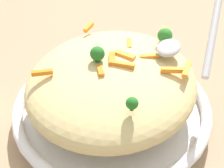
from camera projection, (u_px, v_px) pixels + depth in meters
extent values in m
plane|color=#9E7F60|center=(112.00, 115.00, 0.57)|extent=(2.40, 2.40, 0.00)
cylinder|color=silver|center=(112.00, 111.00, 0.56)|extent=(0.34, 0.34, 0.02)
torus|color=silver|center=(112.00, 103.00, 0.54)|extent=(0.37, 0.37, 0.02)
torus|color=black|center=(112.00, 101.00, 0.54)|extent=(0.37, 0.37, 0.00)
ellipsoid|color=#D1BA7A|center=(112.00, 81.00, 0.51)|extent=(0.32, 0.30, 0.10)
cube|color=orange|center=(89.00, 27.00, 0.57)|extent=(0.03, 0.01, 0.01)
cube|color=orange|center=(125.00, 55.00, 0.49)|extent=(0.01, 0.04, 0.01)
cube|color=orange|center=(163.00, 33.00, 0.55)|extent=(0.04, 0.02, 0.01)
cube|color=orange|center=(130.00, 44.00, 0.52)|extent=(0.03, 0.02, 0.01)
cube|color=orange|center=(173.00, 70.00, 0.46)|extent=(0.02, 0.04, 0.01)
cube|color=orange|center=(98.00, 71.00, 0.45)|extent=(0.02, 0.02, 0.01)
cube|color=orange|center=(114.00, 57.00, 0.48)|extent=(0.03, 0.03, 0.01)
cube|color=orange|center=(149.00, 56.00, 0.49)|extent=(0.02, 0.03, 0.01)
cube|color=orange|center=(42.00, 73.00, 0.46)|extent=(0.03, 0.03, 0.01)
cube|color=orange|center=(187.00, 69.00, 0.46)|extent=(0.04, 0.01, 0.01)
cube|color=orange|center=(122.00, 64.00, 0.46)|extent=(0.02, 0.04, 0.01)
cylinder|color=#205B1C|center=(132.00, 108.00, 0.40)|extent=(0.01, 0.01, 0.01)
sphere|color=#236B23|center=(132.00, 103.00, 0.39)|extent=(0.02, 0.02, 0.02)
cylinder|color=#296820|center=(164.00, 42.00, 0.53)|extent=(0.01, 0.01, 0.01)
sphere|color=#2D7A28|center=(165.00, 36.00, 0.52)|extent=(0.03, 0.03, 0.03)
cylinder|color=#205B1C|center=(98.00, 60.00, 0.47)|extent=(0.01, 0.01, 0.01)
sphere|color=#236B23|center=(97.00, 54.00, 0.47)|extent=(0.02, 0.02, 0.02)
ellipsoid|color=#B7B7BC|center=(169.00, 48.00, 0.49)|extent=(0.06, 0.04, 0.02)
cylinder|color=#B7B7BC|center=(212.00, 37.00, 0.46)|extent=(0.14, 0.04, 0.08)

